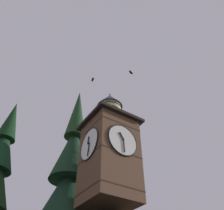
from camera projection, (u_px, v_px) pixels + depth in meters
clock_tower at (109, 150)px, 19.48m from camera, size 4.27×4.27×10.52m
flying_bird_high at (93, 79)px, 28.92m from camera, size 0.33×0.61×0.16m
flying_bird_low at (131, 73)px, 22.18m from camera, size 0.49×0.32×0.13m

